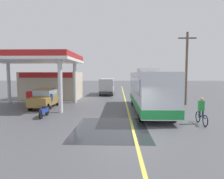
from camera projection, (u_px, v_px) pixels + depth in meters
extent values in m
plane|color=#4C4C51|center=(124.00, 95.00, 30.02)|extent=(120.00, 120.00, 0.00)
cube|color=#D8CC4C|center=(125.00, 99.00, 25.04)|extent=(0.16, 50.00, 0.01)
cube|color=#26282D|center=(111.00, 129.00, 11.45)|extent=(4.27, 5.43, 0.01)
cube|color=silver|center=(149.00, 89.00, 16.91)|extent=(2.50, 11.00, 2.90)
cube|color=#1E8C3F|center=(148.00, 102.00, 16.99)|extent=(2.54, 11.04, 0.56)
cube|color=#8C9EAD|center=(163.00, 87.00, 11.44)|extent=(2.30, 0.10, 1.40)
cube|color=#8C9EAD|center=(134.00, 84.00, 16.91)|extent=(0.06, 9.35, 1.10)
cube|color=#8C9EAD|center=(163.00, 84.00, 16.83)|extent=(0.06, 9.35, 1.10)
cube|color=white|center=(163.00, 75.00, 11.40)|extent=(1.75, 0.08, 0.32)
cube|color=#B2B2B7|center=(147.00, 71.00, 17.77)|extent=(1.60, 2.80, 0.36)
cylinder|color=black|center=(141.00, 114.00, 13.17)|extent=(0.30, 1.00, 1.00)
cylinder|color=black|center=(174.00, 114.00, 13.10)|extent=(0.30, 1.00, 1.00)
cylinder|color=black|center=(133.00, 100.00, 20.34)|extent=(0.30, 1.00, 1.00)
cylinder|color=black|center=(154.00, 100.00, 20.27)|extent=(0.30, 1.00, 1.00)
cube|color=#B21E1E|center=(30.00, 57.00, 18.66)|extent=(9.00, 7.00, 0.50)
cube|color=white|center=(30.00, 60.00, 18.69)|extent=(9.10, 7.10, 0.24)
cylinder|color=silver|center=(60.00, 85.00, 16.06)|extent=(0.36, 0.36, 4.60)
cylinder|color=silver|center=(9.00, 82.00, 21.68)|extent=(0.36, 0.36, 4.60)
cylinder|color=silver|center=(75.00, 82.00, 21.44)|extent=(0.36, 0.36, 4.60)
cube|color=red|center=(31.00, 99.00, 18.99)|extent=(0.70, 0.60, 1.50)
cube|color=beige|center=(52.00, 86.00, 25.09)|extent=(7.00, 4.40, 3.40)
cube|color=#B21E1E|center=(46.00, 75.00, 22.75)|extent=(6.30, 0.10, 0.60)
cube|color=olive|center=(45.00, 100.00, 18.45)|extent=(1.70, 4.20, 0.80)
cube|color=olive|center=(46.00, 92.00, 18.58)|extent=(1.50, 2.31, 0.70)
cube|color=#8C9EAD|center=(46.00, 92.00, 18.58)|extent=(1.53, 2.35, 0.49)
cylinder|color=black|center=(30.00, 107.00, 17.01)|extent=(0.20, 0.64, 0.64)
cylinder|color=black|center=(47.00, 107.00, 16.96)|extent=(0.20, 0.64, 0.64)
cylinder|color=black|center=(43.00, 102.00, 20.00)|extent=(0.20, 0.64, 0.64)
cylinder|color=black|center=(58.00, 102.00, 19.95)|extent=(0.20, 0.64, 0.64)
cube|color=#A5A5AD|center=(107.00, 85.00, 30.29)|extent=(2.00, 6.00, 2.10)
cube|color=#8C9EAD|center=(107.00, 83.00, 30.25)|extent=(2.04, 5.10, 0.80)
cube|color=#2D2D33|center=(106.00, 93.00, 27.32)|extent=(1.90, 0.16, 0.36)
cylinder|color=black|center=(100.00, 93.00, 28.41)|extent=(0.22, 0.76, 0.76)
cylinder|color=black|center=(112.00, 93.00, 28.35)|extent=(0.22, 0.76, 0.76)
cylinder|color=black|center=(102.00, 91.00, 32.39)|extent=(0.22, 0.76, 0.76)
cylinder|color=black|center=(113.00, 91.00, 32.33)|extent=(0.22, 0.76, 0.76)
torus|color=black|center=(205.00, 121.00, 11.87)|extent=(0.06, 0.72, 0.72)
torus|color=black|center=(198.00, 117.00, 12.96)|extent=(0.06, 0.72, 0.72)
cube|color=#1E4C8C|center=(201.00, 116.00, 12.40)|extent=(0.06, 1.10, 0.08)
cube|color=#268C3F|center=(201.00, 106.00, 12.45)|extent=(0.34, 0.24, 0.64)
sphere|color=tan|center=(202.00, 99.00, 12.36)|extent=(0.22, 0.22, 0.22)
cylinder|color=#2D2D38|center=(200.00, 114.00, 12.44)|extent=(0.12, 0.12, 0.55)
cylinder|color=#2D2D38|center=(203.00, 114.00, 12.43)|extent=(0.12, 0.12, 0.55)
cylinder|color=black|center=(41.00, 115.00, 13.87)|extent=(0.10, 0.60, 0.60)
cylinder|color=black|center=(47.00, 112.00, 15.07)|extent=(0.10, 0.60, 0.60)
cube|color=navy|center=(44.00, 110.00, 14.45)|extent=(0.20, 1.30, 0.36)
cube|color=black|center=(45.00, 107.00, 14.59)|extent=(0.24, 0.60, 0.12)
cylinder|color=#2D2D33|center=(41.00, 106.00, 13.87)|extent=(0.55, 0.04, 0.04)
cylinder|color=#33333F|center=(49.00, 104.00, 17.80)|extent=(0.14, 0.14, 0.82)
cylinder|color=#33333F|center=(51.00, 105.00, 17.79)|extent=(0.14, 0.14, 0.82)
cube|color=#3359B2|center=(50.00, 97.00, 17.74)|extent=(0.36, 0.22, 0.60)
sphere|color=tan|center=(50.00, 92.00, 17.71)|extent=(0.22, 0.22, 0.22)
cylinder|color=#3359B2|center=(47.00, 97.00, 17.75)|extent=(0.09, 0.09, 0.58)
cylinder|color=#3359B2|center=(52.00, 97.00, 17.74)|extent=(0.09, 0.09, 0.58)
cylinder|color=brown|center=(186.00, 69.00, 19.95)|extent=(0.24, 0.24, 7.40)
cube|color=#4C3D33|center=(187.00, 38.00, 19.70)|extent=(1.80, 0.12, 0.12)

